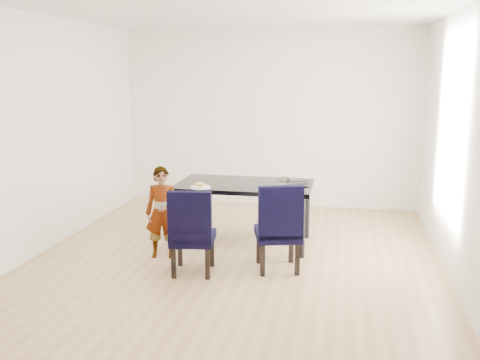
% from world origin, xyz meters
% --- Properties ---
extents(floor, '(4.50, 5.00, 0.01)m').
position_xyz_m(floor, '(0.00, 0.00, -0.01)').
color(floor, tan).
rests_on(floor, ground).
extents(ceiling, '(4.50, 5.00, 0.01)m').
position_xyz_m(ceiling, '(0.00, 0.00, 2.71)').
color(ceiling, white).
rests_on(ceiling, wall_back).
extents(wall_back, '(4.50, 0.01, 2.70)m').
position_xyz_m(wall_back, '(0.00, 2.50, 1.35)').
color(wall_back, white).
rests_on(wall_back, ground).
extents(wall_front, '(4.50, 0.01, 2.70)m').
position_xyz_m(wall_front, '(0.00, -2.50, 1.35)').
color(wall_front, silver).
rests_on(wall_front, ground).
extents(wall_left, '(0.01, 5.00, 2.70)m').
position_xyz_m(wall_left, '(-2.25, 0.00, 1.35)').
color(wall_left, silver).
rests_on(wall_left, ground).
extents(wall_right, '(0.01, 5.00, 2.70)m').
position_xyz_m(wall_right, '(2.25, 0.00, 1.35)').
color(wall_right, silver).
rests_on(wall_right, ground).
extents(dining_table, '(1.60, 0.90, 0.75)m').
position_xyz_m(dining_table, '(0.00, 0.50, 0.38)').
color(dining_table, black).
rests_on(dining_table, floor).
extents(chair_left, '(0.49, 0.51, 0.91)m').
position_xyz_m(chair_left, '(-0.35, -0.54, 0.45)').
color(chair_left, black).
rests_on(chair_left, floor).
extents(chair_right, '(0.56, 0.58, 0.94)m').
position_xyz_m(chair_right, '(0.50, -0.28, 0.47)').
color(chair_right, black).
rests_on(chair_right, floor).
extents(child, '(0.42, 0.32, 1.03)m').
position_xyz_m(child, '(-0.81, -0.15, 0.52)').
color(child, red).
rests_on(child, floor).
extents(plate, '(0.29, 0.29, 0.01)m').
position_xyz_m(plate, '(-0.45, 0.15, 0.76)').
color(plate, white).
rests_on(plate, dining_table).
extents(sandwich, '(0.15, 0.11, 0.05)m').
position_xyz_m(sandwich, '(-0.47, 0.16, 0.79)').
color(sandwich, '#C89447').
rests_on(sandwich, plate).
extents(laptop, '(0.35, 0.34, 0.02)m').
position_xyz_m(laptop, '(0.61, 0.49, 0.76)').
color(laptop, black).
rests_on(laptop, dining_table).
extents(cable_tangle, '(0.16, 0.16, 0.01)m').
position_xyz_m(cable_tangle, '(0.45, 0.72, 0.75)').
color(cable_tangle, black).
rests_on(cable_tangle, dining_table).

